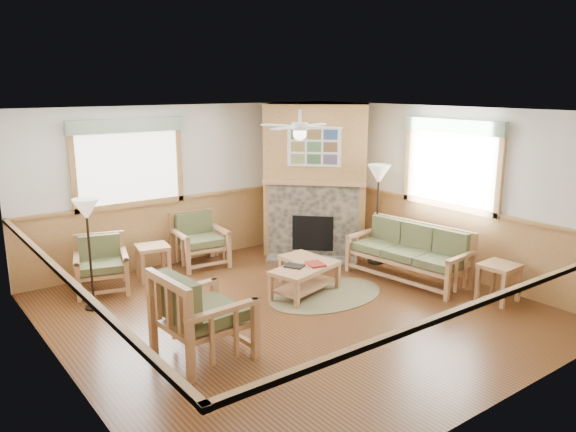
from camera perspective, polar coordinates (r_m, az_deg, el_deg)
floor at (r=7.81m, az=0.73°, el=-9.63°), size 6.00×6.00×0.01m
ceiling at (r=7.21m, az=0.79°, el=10.59°), size 6.00×6.00×0.01m
wall_back at (r=9.90m, az=-9.89°, el=3.26°), size 6.00×0.02×2.70m
wall_front at (r=5.42m, az=20.53°, el=-5.73°), size 6.00×0.02×2.70m
wall_left at (r=6.11m, az=-22.22°, el=-3.76°), size 0.02×6.00×2.70m
wall_right at (r=9.48m, az=15.31°, el=2.56°), size 0.02×6.00×2.70m
wainscot at (r=7.62m, az=0.74°, el=-5.79°), size 6.00×6.00×1.10m
fireplace at (r=10.22m, az=2.90°, el=3.76°), size 3.11×3.11×2.70m
window_back at (r=9.28m, az=-16.20°, el=9.63°), size 1.90×0.16×1.50m
window_right at (r=9.19m, az=16.60°, el=9.57°), size 0.16×1.90×1.50m
ceiling_fan at (r=7.63m, az=1.21°, el=10.44°), size 1.59×1.59×0.36m
sofa at (r=9.05m, az=12.11°, el=-3.71°), size 1.99×1.01×0.88m
armchair_back_left at (r=8.81m, az=-18.43°, el=-4.75°), size 0.92×0.92×0.83m
armchair_back_right at (r=9.66m, az=-8.93°, el=-2.43°), size 0.87×0.87×0.90m
armchair_left at (r=6.49m, az=-8.61°, el=-9.76°), size 0.97×0.97×1.03m
coffee_table at (r=8.31m, az=1.76°, el=-6.55°), size 1.21×0.82×0.44m
end_table_chairs at (r=9.22m, az=-13.53°, el=-4.55°), size 0.57×0.55×0.55m
end_table_sofa at (r=8.60m, az=20.58°, el=-6.34°), size 0.52×0.50×0.55m
footstool at (r=8.81m, az=1.20°, el=-5.40°), size 0.53×0.53×0.43m
braided_rug at (r=8.38m, az=3.87°, el=-7.97°), size 1.96×1.96×0.01m
floor_lamp_left at (r=8.10m, az=-19.48°, el=-3.70°), size 0.41×0.41×1.56m
floor_lamp_right at (r=9.70m, az=9.07°, el=0.16°), size 0.50×0.50×1.73m
book_red at (r=8.28m, az=2.81°, el=-4.80°), size 0.28×0.34×0.03m
book_dark at (r=8.19m, az=0.64°, el=-5.02°), size 0.31×0.33×0.03m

